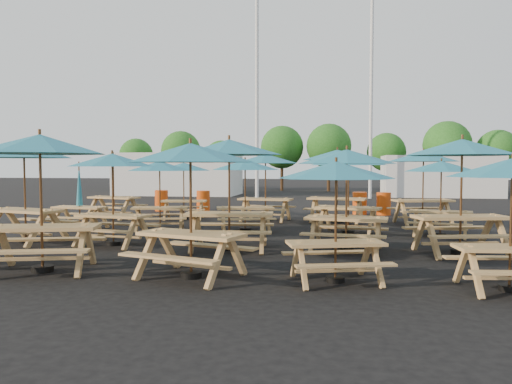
% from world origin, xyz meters
% --- Properties ---
extents(ground, '(120.00, 120.00, 0.00)m').
position_xyz_m(ground, '(0.00, 0.00, 0.00)').
color(ground, black).
rests_on(ground, ground).
extents(picnic_unit_1, '(2.93, 2.93, 2.52)m').
position_xyz_m(picnic_unit_1, '(-5.21, -2.87, 2.19)').
color(picnic_unit_1, tan).
rests_on(picnic_unit_1, ground).
extents(picnic_unit_2, '(1.76, 1.58, 2.07)m').
position_xyz_m(picnic_unit_2, '(-5.23, -0.14, 0.85)').
color(picnic_unit_2, tan).
rests_on(picnic_unit_2, ground).
extents(picnic_unit_3, '(2.74, 2.74, 2.39)m').
position_xyz_m(picnic_unit_3, '(-5.58, 2.99, 2.08)').
color(picnic_unit_3, tan).
rests_on(picnic_unit_3, ground).
extents(picnic_unit_4, '(2.98, 2.98, 2.54)m').
position_xyz_m(picnic_unit_4, '(-2.73, -6.03, 2.21)').
color(picnic_unit_4, tan).
rests_on(picnic_unit_4, ground).
extents(picnic_unit_5, '(2.49, 2.49, 2.26)m').
position_xyz_m(picnic_unit_5, '(-2.81, -2.94, 1.97)').
color(picnic_unit_5, tan).
rests_on(picnic_unit_5, ground).
extents(picnic_unit_6, '(2.44, 2.44, 2.11)m').
position_xyz_m(picnic_unit_6, '(-2.68, -0.03, 1.84)').
color(picnic_unit_6, tan).
rests_on(picnic_unit_6, ground).
extents(picnic_unit_7, '(2.29, 2.29, 2.08)m').
position_xyz_m(picnic_unit_7, '(-2.90, 3.02, 1.81)').
color(picnic_unit_7, tan).
rests_on(picnic_unit_7, ground).
extents(picnic_unit_8, '(2.80, 2.80, 2.35)m').
position_xyz_m(picnic_unit_8, '(0.10, -6.06, 2.05)').
color(picnic_unit_8, tan).
rests_on(picnic_unit_8, ground).
extents(picnic_unit_9, '(2.68, 2.68, 2.57)m').
position_xyz_m(picnic_unit_9, '(0.13, -3.10, 2.24)').
color(picnic_unit_9, tan).
rests_on(picnic_unit_9, ground).
extents(picnic_unit_10, '(2.51, 2.51, 2.14)m').
position_xyz_m(picnic_unit_10, '(-0.12, 0.22, 1.86)').
color(picnic_unit_10, tan).
rests_on(picnic_unit_10, ground).
extents(picnic_unit_11, '(2.55, 2.55, 2.39)m').
position_xyz_m(picnic_unit_11, '(0.09, 3.05, 2.08)').
color(picnic_unit_11, tan).
rests_on(picnic_unit_11, ground).
extents(picnic_unit_12, '(2.41, 2.41, 2.03)m').
position_xyz_m(picnic_unit_12, '(2.57, -5.98, 1.77)').
color(picnic_unit_12, tan).
rests_on(picnic_unit_12, ground).
extents(picnic_unit_13, '(2.49, 2.49, 2.33)m').
position_xyz_m(picnic_unit_13, '(2.80, -2.91, 2.03)').
color(picnic_unit_13, tan).
rests_on(picnic_unit_13, ground).
extents(picnic_unit_14, '(2.67, 2.67, 2.30)m').
position_xyz_m(picnic_unit_14, '(2.90, 0.09, 2.01)').
color(picnic_unit_14, tan).
rests_on(picnic_unit_14, ground).
extents(picnic_unit_15, '(2.79, 2.79, 2.52)m').
position_xyz_m(picnic_unit_15, '(2.58, 3.06, 2.19)').
color(picnic_unit_15, tan).
rests_on(picnic_unit_15, ground).
extents(picnic_unit_16, '(2.19, 2.19, 2.08)m').
position_xyz_m(picnic_unit_16, '(5.25, -6.13, 1.81)').
color(picnic_unit_16, tan).
rests_on(picnic_unit_16, ground).
extents(picnic_unit_17, '(2.93, 2.93, 2.55)m').
position_xyz_m(picnic_unit_17, '(5.27, -2.88, 2.22)').
color(picnic_unit_17, tan).
rests_on(picnic_unit_17, ground).
extents(picnic_unit_18, '(2.42, 2.42, 2.10)m').
position_xyz_m(picnic_unit_18, '(5.41, 0.00, 1.83)').
color(picnic_unit_18, tan).
rests_on(picnic_unit_18, ground).
extents(picnic_unit_19, '(2.79, 2.79, 2.45)m').
position_xyz_m(picnic_unit_19, '(5.40, 2.92, 2.13)').
color(picnic_unit_19, tan).
rests_on(picnic_unit_19, ground).
extents(waste_bin_0, '(0.56, 0.56, 0.90)m').
position_xyz_m(waste_bin_0, '(-4.89, 6.13, 0.45)').
color(waste_bin_0, '#E34B0D').
rests_on(waste_bin_0, ground).
extents(waste_bin_1, '(0.56, 0.56, 0.90)m').
position_xyz_m(waste_bin_1, '(-3.01, 6.04, 0.45)').
color(waste_bin_1, '#E34B0D').
rests_on(waste_bin_1, ground).
extents(waste_bin_2, '(0.56, 0.56, 0.90)m').
position_xyz_m(waste_bin_2, '(3.47, 5.93, 0.45)').
color(waste_bin_2, '#E34B0D').
rests_on(waste_bin_2, ground).
extents(waste_bin_3, '(0.56, 0.56, 0.90)m').
position_xyz_m(waste_bin_3, '(4.40, 5.87, 0.45)').
color(waste_bin_3, '#E34B0D').
rests_on(waste_bin_3, ground).
extents(mast_0, '(0.20, 0.20, 12.00)m').
position_xyz_m(mast_0, '(-2.00, 14.00, 6.00)').
color(mast_0, silver).
rests_on(mast_0, ground).
extents(mast_1, '(0.20, 0.20, 12.00)m').
position_xyz_m(mast_1, '(4.50, 16.00, 6.00)').
color(mast_1, silver).
rests_on(mast_1, ground).
extents(event_tent_0, '(8.00, 4.00, 2.80)m').
position_xyz_m(event_tent_0, '(-8.00, 18.00, 1.40)').
color(event_tent_0, silver).
rests_on(event_tent_0, ground).
extents(event_tent_1, '(7.00, 4.00, 2.60)m').
position_xyz_m(event_tent_1, '(9.00, 19.00, 1.30)').
color(event_tent_1, silver).
rests_on(event_tent_1, ground).
extents(tree_0, '(2.80, 2.80, 4.24)m').
position_xyz_m(tree_0, '(-14.07, 25.25, 2.83)').
color(tree_0, '#382314').
rests_on(tree_0, ground).
extents(tree_1, '(3.11, 3.11, 4.72)m').
position_xyz_m(tree_1, '(-9.74, 23.90, 3.15)').
color(tree_1, '#382314').
rests_on(tree_1, ground).
extents(tree_2, '(2.59, 2.59, 3.93)m').
position_xyz_m(tree_2, '(-6.39, 23.65, 2.62)').
color(tree_2, '#382314').
rests_on(tree_2, ground).
extents(tree_3, '(3.36, 3.36, 5.09)m').
position_xyz_m(tree_3, '(-1.75, 24.72, 3.41)').
color(tree_3, '#382314').
rests_on(tree_3, ground).
extents(tree_4, '(3.41, 3.41, 5.17)m').
position_xyz_m(tree_4, '(1.90, 24.26, 3.46)').
color(tree_4, '#382314').
rests_on(tree_4, ground).
extents(tree_5, '(2.94, 2.94, 4.45)m').
position_xyz_m(tree_5, '(6.22, 24.67, 2.97)').
color(tree_5, '#382314').
rests_on(tree_5, ground).
extents(tree_6, '(3.38, 3.38, 5.13)m').
position_xyz_m(tree_6, '(10.23, 22.90, 3.43)').
color(tree_6, '#382314').
rests_on(tree_6, ground).
extents(tree_7, '(2.95, 2.95, 4.48)m').
position_xyz_m(tree_7, '(13.63, 22.92, 2.99)').
color(tree_7, '#382314').
rests_on(tree_7, ground).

